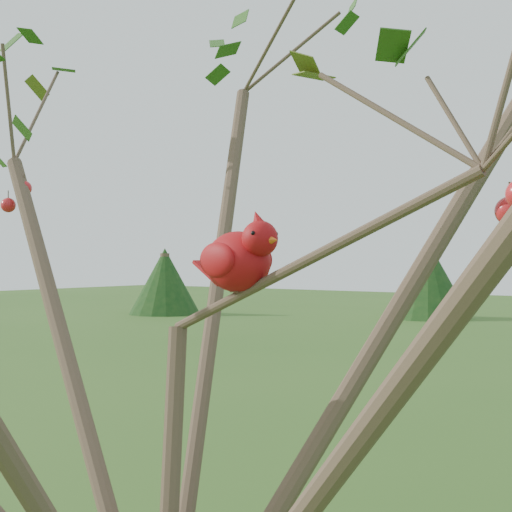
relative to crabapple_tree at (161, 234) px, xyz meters
The scene contains 2 objects.
crabapple_tree is the anchor object (origin of this frame).
cardinal 0.15m from the crabapple_tree, 52.29° to the left, with size 0.22×0.13×0.16m.
Camera 1 is at (0.87, -0.91, 2.08)m, focal length 50.00 mm.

